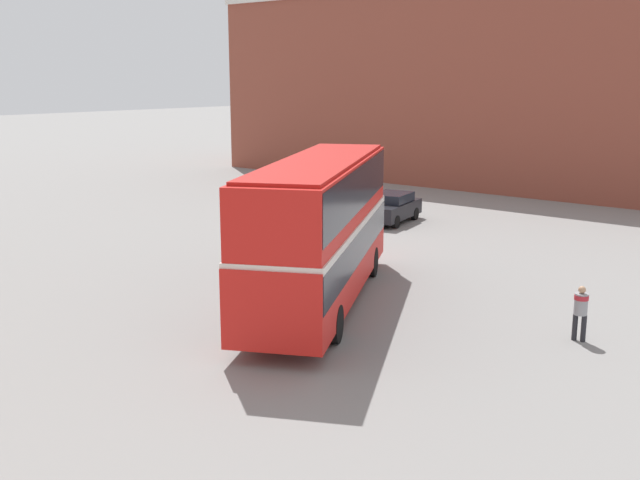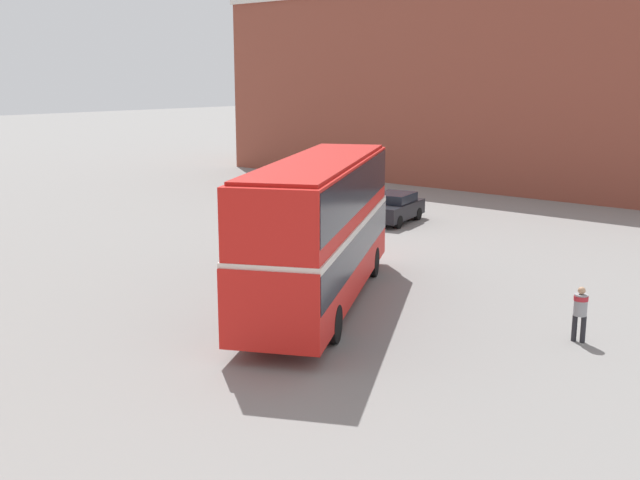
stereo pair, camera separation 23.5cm
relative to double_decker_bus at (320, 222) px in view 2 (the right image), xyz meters
name	(u,v)px [view 2 (the right image)]	position (x,y,z in m)	size (l,w,h in m)	color
ground_plane	(308,302)	(-0.17, 0.35, -2.65)	(240.00, 240.00, 0.00)	gray
building_row_right	(494,85)	(29.67, 9.43, 3.85)	(11.42, 39.24, 12.97)	brown
double_decker_bus	(320,222)	(0.00, 0.00, 0.00)	(11.38, 7.54, 4.61)	red
pedestrian_foreground	(580,308)	(1.81, -7.68, -1.69)	(0.42, 0.42, 1.56)	#232328
parked_car_kerb_far	(394,208)	(12.72, 5.88, -1.90)	(4.27, 2.50, 1.45)	black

